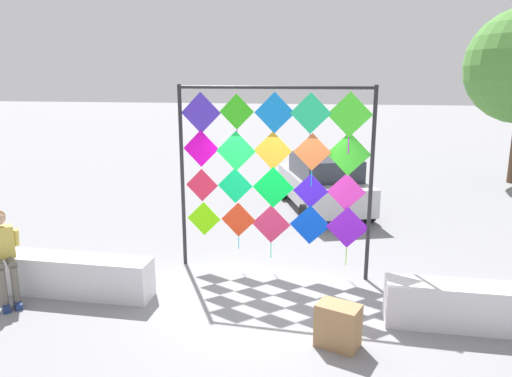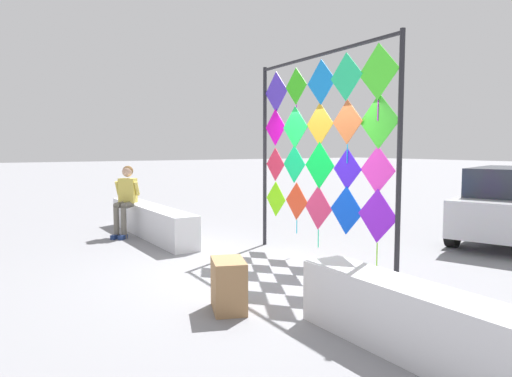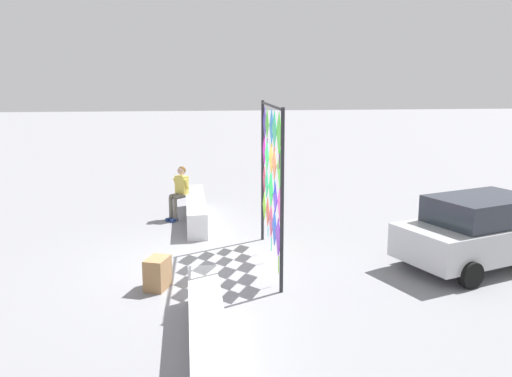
% 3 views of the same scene
% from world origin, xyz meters
% --- Properties ---
extents(ground, '(120.00, 120.00, 0.00)m').
position_xyz_m(ground, '(0.00, 0.00, 0.00)').
color(ground, gray).
extents(plaza_ledge_left, '(3.90, 0.50, 0.65)m').
position_xyz_m(plaza_ledge_left, '(-3.78, -0.39, 0.33)').
color(plaza_ledge_left, silver).
rests_on(plaza_ledge_left, ground).
extents(plaza_ledge_right, '(3.90, 0.50, 0.65)m').
position_xyz_m(plaza_ledge_right, '(3.78, -0.39, 0.33)').
color(plaza_ledge_right, silver).
rests_on(plaza_ledge_right, ground).
extents(kite_display_rack, '(3.48, 0.20, 3.40)m').
position_xyz_m(kite_display_rack, '(-0.03, 1.13, 2.01)').
color(kite_display_rack, '#232328').
rests_on(kite_display_rack, ground).
extents(seated_vendor, '(0.71, 0.71, 1.50)m').
position_xyz_m(seated_vendor, '(-4.05, -0.84, 0.88)').
color(seated_vendor, '#666056').
rests_on(seated_vendor, ground).
extents(cardboard_box_large, '(0.65, 0.53, 0.60)m').
position_xyz_m(cardboard_box_large, '(1.16, -1.21, 0.30)').
color(cardboard_box_large, '#9E754C').
rests_on(cardboard_box_large, ground).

